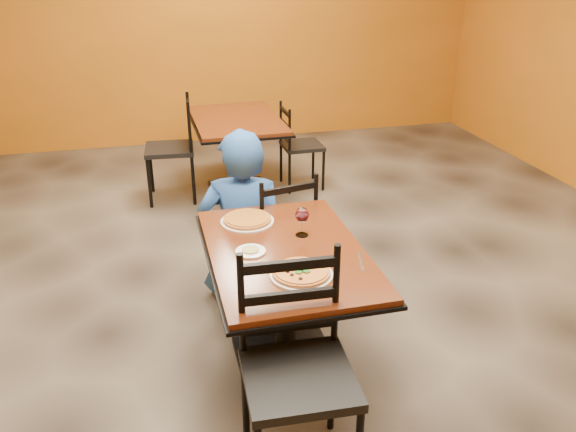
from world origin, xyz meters
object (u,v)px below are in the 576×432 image
object	(u,v)px
pizza_main	(301,272)
plate_far	(247,221)
chair_main_far	(277,233)
chair_second_left	(169,150)
chair_second_right	(302,146)
side_plate	(251,251)
plate_main	(301,275)
wine_glass	(302,220)
chair_main_near	(299,379)
table_main	(286,281)
diner	(242,216)
pizza_far	(247,219)
table_second	(237,138)

from	to	relation	value
pizza_main	plate_far	bearing A→B (deg)	102.11
chair_main_far	chair_second_left	distance (m)	2.00
chair_second_right	pizza_main	distance (m)	3.10
pizza_main	side_plate	size ratio (longest dim) A/B	1.77
plate_main	side_plate	distance (m)	0.35
wine_glass	plate_main	bearing A→B (deg)	-105.88
plate_far	pizza_main	bearing A→B (deg)	-77.89
chair_main_near	chair_main_far	distance (m)	1.53
pizza_main	wine_glass	distance (m)	0.44
chair_main_far	chair_second_right	size ratio (longest dim) A/B	1.08
chair_main_far	chair_second_right	bearing A→B (deg)	-121.82
table_main	pizza_main	size ratio (longest dim) A/B	4.33
plate_far	wine_glass	size ratio (longest dim) A/B	1.72
chair_second_right	diner	distance (m)	2.10
side_plate	chair_main_near	bearing A→B (deg)	-85.44
plate_far	pizza_far	bearing A→B (deg)	90.00
chair_main_near	diner	world-z (taller)	diner
plate_far	side_plate	xyz separation A→B (m)	(-0.05, -0.37, 0.00)
pizza_main	table_main	bearing A→B (deg)	91.21
diner	plate_far	size ratio (longest dim) A/B	3.84
pizza_far	side_plate	world-z (taller)	pizza_far
chair_second_left	pizza_main	size ratio (longest dim) A/B	3.45
table_second	chair_main_far	xyz separation A→B (m)	(-0.06, -1.91, -0.10)
plate_main	pizza_far	bearing A→B (deg)	102.11
chair_second_left	pizza_far	bearing A→B (deg)	12.27
table_main	side_plate	size ratio (longest dim) A/B	7.69
chair_second_left	chair_second_right	bearing A→B (deg)	94.27
table_second	pizza_main	world-z (taller)	pizza_main
table_main	plate_far	bearing A→B (deg)	109.42
table_main	plate_far	xyz separation A→B (m)	(-0.14, 0.39, 0.20)
pizza_main	side_plate	world-z (taller)	pizza_main
table_main	wine_glass	size ratio (longest dim) A/B	6.83
pizza_far	table_main	bearing A→B (deg)	-70.58
diner	wine_glass	world-z (taller)	diner
pizza_main	diner	bearing A→B (deg)	95.30
table_second	pizza_main	xyz separation A→B (m)	(-0.18, -2.96, 0.21)
plate_main	plate_far	size ratio (longest dim) A/B	1.00
chair_second_right	plate_far	xyz separation A→B (m)	(-0.97, -2.30, 0.33)
table_second	plate_main	distance (m)	2.98
plate_far	pizza_far	distance (m)	0.02
diner	plate_far	bearing A→B (deg)	98.16
pizza_main	pizza_far	xyz separation A→B (m)	(-0.14, 0.66, 0.00)
chair_second_right	pizza_far	size ratio (longest dim) A/B	3.02
pizza_far	chair_second_right	bearing A→B (deg)	67.15
table_second	wine_glass	world-z (taller)	wine_glass
chair_second_left	wine_glass	bearing A→B (deg)	17.24
chair_main_far	diner	xyz separation A→B (m)	(-0.23, 0.04, 0.14)
diner	pizza_far	xyz separation A→B (m)	(-0.04, -0.42, 0.18)
wine_glass	chair_main_far	bearing A→B (deg)	89.57
table_second	diner	distance (m)	1.90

